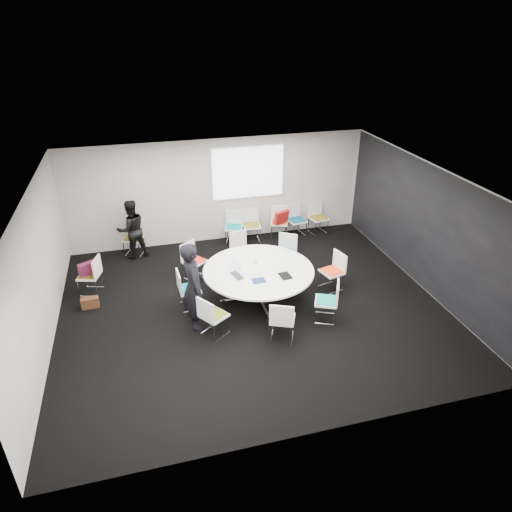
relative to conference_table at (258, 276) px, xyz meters
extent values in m
cube|color=black|center=(-0.22, -0.28, -0.58)|extent=(8.00, 7.00, 0.04)
cube|color=white|center=(-0.22, -0.28, 2.26)|extent=(8.00, 7.00, 0.04)
cube|color=#AAA5A0|center=(-0.22, 3.24, 0.84)|extent=(8.00, 0.04, 2.80)
cube|color=#AAA5A0|center=(-0.22, -3.80, 0.84)|extent=(8.00, 0.04, 2.80)
cube|color=#AAA5A0|center=(-4.24, -0.28, 0.84)|extent=(0.04, 7.00, 2.80)
cube|color=#AAA5A0|center=(3.80, -0.28, 0.84)|extent=(0.04, 7.00, 2.80)
cube|color=black|center=(3.77, -0.28, 0.84)|extent=(0.01, 6.94, 2.74)
cube|color=silver|center=(0.00, 0.00, -0.52)|extent=(0.90, 0.90, 0.08)
cylinder|color=silver|center=(0.00, 0.00, -0.19)|extent=(0.10, 0.10, 0.65)
cylinder|color=white|center=(0.00, 0.00, 0.15)|extent=(2.39, 2.39, 0.04)
cube|color=white|center=(0.58, 3.18, 1.29)|extent=(1.90, 0.03, 1.35)
cube|color=silver|center=(1.70, -0.05, -0.35)|extent=(0.51, 0.51, 0.42)
cube|color=white|center=(1.70, -0.05, -0.12)|extent=(0.54, 0.55, 0.04)
cube|color=red|center=(1.70, -0.05, -0.09)|extent=(0.47, 0.48, 0.03)
cube|color=white|center=(1.90, 0.00, 0.11)|extent=(0.15, 0.45, 0.42)
cube|color=silver|center=(0.97, 1.08, -0.35)|extent=(0.58, 0.58, 0.42)
cube|color=white|center=(0.97, 1.08, -0.12)|extent=(0.63, 0.62, 0.04)
cube|color=#0B5F86|center=(0.97, 1.08, -0.09)|extent=(0.54, 0.54, 0.03)
cube|color=white|center=(1.09, 1.26, 0.11)|extent=(0.40, 0.28, 0.42)
cube|color=silver|center=(-0.01, 1.51, -0.35)|extent=(0.51, 0.51, 0.42)
cube|color=white|center=(-0.01, 1.51, -0.12)|extent=(0.55, 0.54, 0.04)
cube|color=#626E17|center=(-0.01, 1.51, -0.09)|extent=(0.48, 0.46, 0.03)
cube|color=white|center=(-0.06, 1.71, 0.11)|extent=(0.46, 0.14, 0.42)
cube|color=silver|center=(-1.22, 1.23, -0.35)|extent=(0.59, 0.59, 0.42)
cube|color=white|center=(-1.22, 1.23, -0.12)|extent=(0.63, 0.63, 0.04)
cube|color=red|center=(-1.22, 1.23, -0.09)|extent=(0.55, 0.54, 0.03)
cube|color=white|center=(-1.35, 1.40, 0.11)|extent=(0.39, 0.31, 0.42)
cube|color=silver|center=(-1.50, 0.05, -0.35)|extent=(0.44, 0.44, 0.42)
cube|color=white|center=(-1.50, 0.05, -0.12)|extent=(0.47, 0.48, 0.04)
cube|color=#0B6983|center=(-1.50, 0.05, -0.09)|extent=(0.40, 0.42, 0.03)
cube|color=white|center=(-1.71, 0.04, 0.11)|extent=(0.06, 0.46, 0.42)
cube|color=silver|center=(-1.17, -1.01, -0.35)|extent=(0.58, 0.58, 0.42)
cube|color=white|center=(-1.17, -1.01, -0.12)|extent=(0.62, 0.63, 0.04)
cube|color=#5E6E15|center=(-1.17, -1.01, -0.09)|extent=(0.54, 0.54, 0.03)
cube|color=white|center=(-1.34, -1.13, 0.11)|extent=(0.28, 0.40, 0.42)
cube|color=silver|center=(0.07, -1.47, -0.35)|extent=(0.55, 0.55, 0.42)
cube|color=white|center=(0.07, -1.47, -0.12)|extent=(0.60, 0.59, 0.04)
cube|color=orange|center=(0.07, -1.47, -0.09)|extent=(0.52, 0.51, 0.03)
cube|color=white|center=(-0.01, -1.66, 0.11)|extent=(0.44, 0.22, 0.42)
cube|color=silver|center=(1.12, -1.12, -0.35)|extent=(0.56, 0.56, 0.42)
cube|color=white|center=(1.12, -1.12, -0.12)|extent=(0.59, 0.60, 0.04)
cube|color=#0C8780|center=(1.12, -1.12, -0.09)|extent=(0.51, 0.52, 0.03)
cube|color=white|center=(1.31, -1.20, 0.11)|extent=(0.23, 0.43, 0.42)
cube|color=silver|center=(0.08, 2.87, -0.35)|extent=(0.53, 0.53, 0.42)
cube|color=white|center=(0.08, 2.87, -0.12)|extent=(0.58, 0.56, 0.04)
cube|color=#0A8585|center=(0.08, 2.87, -0.09)|extent=(0.50, 0.49, 0.03)
cube|color=white|center=(0.14, 3.07, 0.11)|extent=(0.45, 0.18, 0.42)
cube|color=silver|center=(0.58, 2.86, -0.35)|extent=(0.45, 0.45, 0.42)
cube|color=white|center=(0.58, 2.86, -0.12)|extent=(0.49, 0.48, 0.04)
cube|color=olive|center=(0.58, 2.86, -0.09)|extent=(0.43, 0.41, 0.03)
cube|color=white|center=(0.60, 3.07, 0.11)|extent=(0.46, 0.07, 0.42)
cube|color=silver|center=(1.37, 2.87, -0.35)|extent=(0.53, 0.53, 0.42)
cube|color=white|center=(1.37, 2.87, -0.12)|extent=(0.57, 0.56, 0.04)
cube|color=#DA5419|center=(1.37, 2.87, -0.09)|extent=(0.50, 0.48, 0.03)
cube|color=white|center=(1.44, 3.07, 0.11)|extent=(0.45, 0.17, 0.42)
cube|color=silver|center=(1.90, 2.87, -0.35)|extent=(0.50, 0.50, 0.42)
cube|color=white|center=(1.90, 2.87, -0.12)|extent=(0.54, 0.52, 0.04)
cube|color=#095478|center=(1.90, 2.87, -0.09)|extent=(0.47, 0.45, 0.03)
cube|color=white|center=(1.85, 3.07, 0.11)|extent=(0.46, 0.13, 0.42)
cube|color=silver|center=(2.55, 2.87, -0.35)|extent=(0.49, 0.49, 0.42)
cube|color=white|center=(2.55, 2.87, -0.12)|extent=(0.53, 0.51, 0.04)
cube|color=olive|center=(2.55, 2.87, -0.09)|extent=(0.46, 0.44, 0.03)
cube|color=white|center=(2.51, 3.07, 0.11)|extent=(0.46, 0.12, 0.42)
cube|color=silver|center=(-3.58, 1.20, -0.35)|extent=(0.52, 0.52, 0.42)
cube|color=white|center=(-3.58, 1.20, -0.12)|extent=(0.56, 0.57, 0.04)
cube|color=brown|center=(-3.58, 1.20, -0.09)|extent=(0.48, 0.49, 0.03)
cube|color=white|center=(-3.38, 1.14, 0.11)|extent=(0.17, 0.45, 0.42)
cube|color=silver|center=(-2.58, 2.87, -0.35)|extent=(0.55, 0.55, 0.42)
cube|color=white|center=(-2.58, 2.87, -0.12)|extent=(0.59, 0.58, 0.04)
cube|color=brown|center=(-2.58, 2.87, -0.09)|extent=(0.51, 0.50, 0.03)
cube|color=white|center=(-2.51, 3.06, 0.11)|extent=(0.44, 0.21, 0.42)
imported|color=black|center=(-1.48, -0.61, 0.36)|extent=(0.45, 0.67, 1.83)
imported|color=black|center=(-2.58, 2.72, 0.22)|extent=(0.89, 0.78, 1.55)
imported|color=#333338|center=(-0.46, -0.14, 0.19)|extent=(0.33, 0.42, 0.03)
cube|color=silver|center=(-0.48, 0.09, 0.30)|extent=(0.15, 0.27, 0.22)
cube|color=black|center=(0.47, -0.42, 0.18)|extent=(0.25, 0.32, 0.02)
cube|color=navy|center=(-0.12, -0.46, 0.19)|extent=(0.27, 0.21, 0.03)
cube|color=white|center=(0.56, 0.36, 0.17)|extent=(0.35, 0.30, 0.00)
cube|color=silver|center=(0.59, 0.01, 0.17)|extent=(0.32, 0.24, 0.00)
cylinder|color=white|center=(0.00, 0.29, 0.22)|extent=(0.08, 0.08, 0.09)
cube|color=black|center=(0.51, -0.48, 0.18)|extent=(0.14, 0.08, 0.01)
cube|color=#581734|center=(-3.58, 1.20, 0.06)|extent=(0.42, 0.31, 0.28)
cube|color=#452816|center=(-3.58, 0.57, -0.44)|extent=(0.37, 0.17, 0.24)
cube|color=#A01513|center=(1.37, 2.66, 0.14)|extent=(0.47, 0.33, 0.36)
camera|label=1|loc=(-2.24, -8.20, 5.04)|focal=32.00mm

